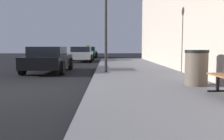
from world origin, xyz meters
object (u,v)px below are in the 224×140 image
at_px(trash_bin, 196,68).
at_px(car_green, 88,52).
at_px(car_black, 49,59).
at_px(car_white, 82,54).
at_px(street_lamp, 106,10).

bearing_deg(trash_bin, car_green, 102.66).
relative_size(car_black, car_white, 0.93).
distance_m(trash_bin, car_black, 7.49).
relative_size(trash_bin, car_green, 0.23).
height_order(car_black, car_green, car_green).
relative_size(street_lamp, car_black, 0.97).
bearing_deg(car_black, car_green, 87.33).
bearing_deg(car_green, street_lamp, -83.08).
xyz_separation_m(street_lamp, car_white, (-2.13, 10.13, -2.21)).
height_order(trash_bin, car_black, car_black).
bearing_deg(car_green, car_white, -90.18).
xyz_separation_m(trash_bin, car_white, (-4.76, 13.82, -0.02)).
height_order(street_lamp, car_white, street_lamp).
relative_size(trash_bin, car_white, 0.24).
relative_size(trash_bin, street_lamp, 0.26).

